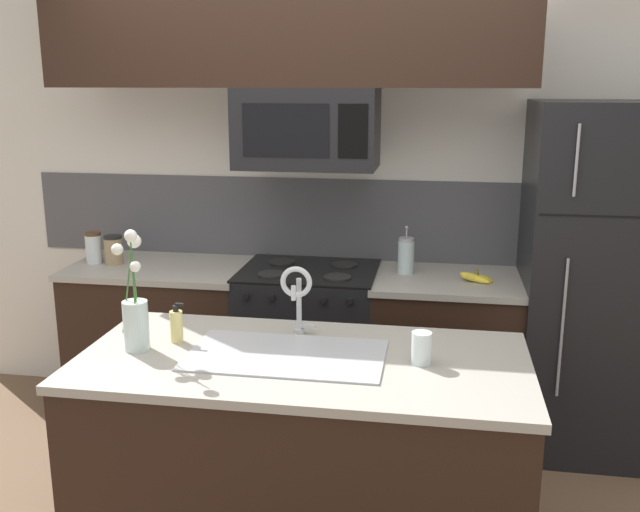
% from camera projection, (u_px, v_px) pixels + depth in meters
% --- Properties ---
extents(ground_plane, '(10.00, 10.00, 0.00)m').
position_uv_depth(ground_plane, '(274.00, 508.00, 3.33)').
color(ground_plane, brown).
extents(rear_partition, '(5.20, 0.10, 2.60)m').
position_uv_depth(rear_partition, '(370.00, 194.00, 4.20)').
color(rear_partition, silver).
rests_on(rear_partition, ground).
extents(splash_band, '(3.52, 0.01, 0.48)m').
position_uv_depth(splash_band, '(318.00, 219.00, 4.23)').
color(splash_band, '#4C4C51').
rests_on(splash_band, rear_partition).
extents(back_counter_left, '(1.02, 0.65, 0.91)m').
position_uv_depth(back_counter_left, '(164.00, 339.00, 4.23)').
color(back_counter_left, black).
rests_on(back_counter_left, ground).
extents(back_counter_right, '(0.81, 0.65, 0.91)m').
position_uv_depth(back_counter_right, '(445.00, 356.00, 3.96)').
color(back_counter_right, black).
rests_on(back_counter_right, ground).
extents(stove_range, '(0.76, 0.64, 0.93)m').
position_uv_depth(stove_range, '(309.00, 347.00, 4.08)').
color(stove_range, black).
rests_on(stove_range, ground).
extents(microwave, '(0.74, 0.40, 0.42)m').
position_uv_depth(microwave, '(307.00, 128.00, 3.77)').
color(microwave, black).
extents(upper_cabinet_band, '(2.53, 0.34, 0.60)m').
position_uv_depth(upper_cabinet_band, '(285.00, 27.00, 3.64)').
color(upper_cabinet_band, black).
extents(refrigerator, '(0.81, 0.74, 1.85)m').
position_uv_depth(refrigerator, '(601.00, 281.00, 3.74)').
color(refrigerator, black).
rests_on(refrigerator, ground).
extents(storage_jar_tall, '(0.09, 0.09, 0.18)m').
position_uv_depth(storage_jar_tall, '(94.00, 248.00, 4.15)').
color(storage_jar_tall, silver).
rests_on(storage_jar_tall, back_counter_left).
extents(storage_jar_medium, '(0.11, 0.11, 0.17)m').
position_uv_depth(storage_jar_medium, '(114.00, 250.00, 4.13)').
color(storage_jar_medium, '#997F5B').
rests_on(storage_jar_medium, back_counter_left).
extents(banana_bunch, '(0.19, 0.12, 0.08)m').
position_uv_depth(banana_bunch, '(477.00, 278.00, 3.77)').
color(banana_bunch, yellow).
rests_on(banana_bunch, back_counter_right).
extents(french_press, '(0.09, 0.09, 0.27)m').
position_uv_depth(french_press, '(406.00, 256.00, 3.92)').
color(french_press, silver).
rests_on(french_press, back_counter_right).
extents(island_counter, '(1.74, 0.84, 0.91)m').
position_uv_depth(island_counter, '(303.00, 463.00, 2.86)').
color(island_counter, black).
rests_on(island_counter, ground).
extents(kitchen_sink, '(0.76, 0.44, 0.16)m').
position_uv_depth(kitchen_sink, '(286.00, 372.00, 2.77)').
color(kitchen_sink, '#ADAFB5').
rests_on(kitchen_sink, island_counter).
extents(sink_faucet, '(0.14, 0.14, 0.31)m').
position_uv_depth(sink_faucet, '(297.00, 291.00, 2.92)').
color(sink_faucet, '#B7BABF').
rests_on(sink_faucet, island_counter).
extents(dish_soap_bottle, '(0.06, 0.05, 0.16)m').
position_uv_depth(dish_soap_bottle, '(177.00, 326.00, 2.89)').
color(dish_soap_bottle, '#DBCC75').
rests_on(dish_soap_bottle, island_counter).
extents(drinking_glass, '(0.08, 0.08, 0.12)m').
position_uv_depth(drinking_glass, '(421.00, 348.00, 2.67)').
color(drinking_glass, silver).
rests_on(drinking_glass, island_counter).
extents(flower_vase, '(0.14, 0.16, 0.49)m').
position_uv_depth(flower_vase, '(135.00, 316.00, 2.79)').
color(flower_vase, silver).
rests_on(flower_vase, island_counter).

